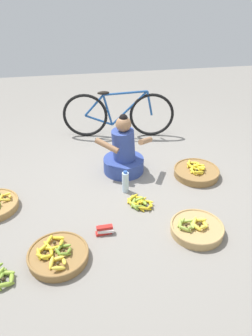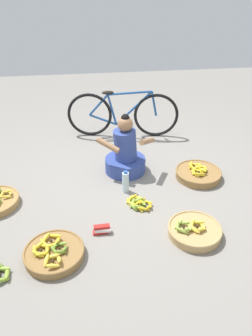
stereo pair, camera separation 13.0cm
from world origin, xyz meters
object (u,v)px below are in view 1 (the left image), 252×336
object	(u,v)px
water_bottle	(126,182)
loose_bananas_mid_left	(139,203)
banana_basket_near_vendor	(58,255)
banana_basket_back_left	(197,228)
packet_carton_stack	(105,230)
vendor_woman_front	(124,154)
bicycle_leaning	(118,114)
banana_basket_front_left	(196,172)

from	to	relation	value
water_bottle	loose_bananas_mid_left	bearing A→B (deg)	-70.44
banana_basket_near_vendor	banana_basket_back_left	xyz separation A→B (m)	(1.36, 0.11, 0.00)
water_bottle	banana_basket_near_vendor	bearing A→B (deg)	-130.27
banana_basket_back_left	packet_carton_stack	distance (m)	0.92
vendor_woman_front	bicycle_leaning	world-z (taller)	vendor_woman_front
bicycle_leaning	banana_basket_front_left	xyz separation A→B (m)	(0.79, -1.33, -0.30)
banana_basket_back_left	water_bottle	size ratio (longest dim) A/B	1.91
vendor_woman_front	banana_basket_back_left	bearing A→B (deg)	-67.96
banana_basket_front_left	loose_bananas_mid_left	world-z (taller)	banana_basket_front_left
bicycle_leaning	banana_basket_back_left	xyz separation A→B (m)	(0.42, -2.32, -0.30)
water_bottle	packet_carton_stack	xyz separation A→B (m)	(-0.33, -0.68, -0.09)
banana_basket_back_left	water_bottle	xyz separation A→B (m)	(-0.57, 0.82, 0.08)
bicycle_leaning	banana_basket_front_left	distance (m)	1.57
banana_basket_near_vendor	water_bottle	xyz separation A→B (m)	(0.79, 0.93, 0.08)
banana_basket_near_vendor	loose_bananas_mid_left	bearing A→B (deg)	35.90
banana_basket_front_left	water_bottle	size ratio (longest dim) A/B	2.05
banana_basket_back_left	water_bottle	bearing A→B (deg)	124.85
vendor_woman_front	banana_basket_back_left	world-z (taller)	vendor_woman_front
vendor_woman_front	loose_bananas_mid_left	size ratio (longest dim) A/B	2.55
bicycle_leaning	banana_basket_front_left	bearing A→B (deg)	-59.17
loose_bananas_mid_left	water_bottle	bearing A→B (deg)	109.56
packet_carton_stack	banana_basket_back_left	bearing A→B (deg)	-9.15
loose_bananas_mid_left	banana_basket_near_vendor	bearing A→B (deg)	-144.10
banana_basket_front_left	water_bottle	xyz separation A→B (m)	(-0.95, -0.17, 0.07)
loose_bananas_mid_left	packet_carton_stack	world-z (taller)	packet_carton_stack
packet_carton_stack	water_bottle	bearing A→B (deg)	63.76
loose_bananas_mid_left	packet_carton_stack	distance (m)	0.58
packet_carton_stack	loose_bananas_mid_left	bearing A→B (deg)	41.90
loose_bananas_mid_left	water_bottle	world-z (taller)	water_bottle
vendor_woman_front	banana_basket_near_vendor	world-z (taller)	vendor_woman_front
bicycle_leaning	water_bottle	size ratio (longest dim) A/B	6.06
banana_basket_near_vendor	banana_basket_front_left	bearing A→B (deg)	32.48
vendor_woman_front	loose_bananas_mid_left	distance (m)	0.77
bicycle_leaning	packet_carton_stack	world-z (taller)	bicycle_leaning
banana_basket_back_left	packet_carton_stack	bearing A→B (deg)	170.85
vendor_woman_front	water_bottle	distance (m)	0.47
bicycle_leaning	loose_bananas_mid_left	bearing A→B (deg)	-91.70
banana_basket_near_vendor	vendor_woman_front	bearing A→B (deg)	58.61
vendor_woman_front	banana_basket_front_left	bearing A→B (deg)	-17.37
banana_basket_front_left	banana_basket_back_left	distance (m)	1.06
banana_basket_front_left	packet_carton_stack	distance (m)	1.54
banana_basket_front_left	banana_basket_back_left	xyz separation A→B (m)	(-0.37, -1.00, -0.00)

